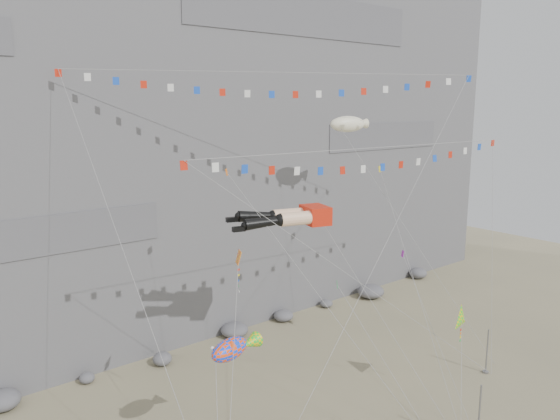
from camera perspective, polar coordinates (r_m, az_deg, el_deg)
name	(u,v)px	position (r m, az deg, el deg)	size (l,w,h in m)	color
ground	(370,414)	(41.67, 9.44, -20.26)	(120.00, 120.00, 0.00)	gray
cliff	(151,72)	(61.65, -13.30, 13.89)	(80.00, 28.00, 50.00)	slate
talus_boulders	(234,330)	(52.83, -4.79, -12.41)	(60.00, 3.00, 1.20)	slate
anchor_pole_center	(479,417)	(38.81, 20.08, -19.63)	(0.12, 0.12, 4.33)	gray
anchor_pole_right	(487,351)	(48.58, 20.82, -13.62)	(0.12, 0.12, 3.76)	gray
legs_kite	(290,217)	(38.73, 1.03, -0.75)	(8.51, 14.70, 18.26)	red
flag_banner_upper	(284,73)	(43.40, 0.39, 14.14)	(30.01, 21.12, 31.66)	red
flag_banner_lower	(374,148)	(40.15, 9.79, 6.39)	(30.40, 6.09, 21.28)	red
harlequin_kite	(238,258)	(32.66, -4.36, -5.07)	(5.89, 6.50, 14.57)	red
fish_windsock	(230,350)	(32.58, -5.29, -14.32)	(6.69, 7.09, 10.68)	#FF480D
delta_kite	(462,319)	(41.89, 18.47, -10.80)	(6.87, 4.51, 9.41)	#E1B90B
blimp_windsock	(348,124)	(49.74, 7.10, 8.86)	(7.40, 14.03, 24.11)	white
small_kite_a	(232,179)	(38.24, -5.05, 3.23)	(6.11, 15.60, 23.17)	orange
small_kite_b	(403,256)	(46.41, 12.76, -4.67)	(5.93, 11.34, 15.07)	purple
small_kite_c	(339,288)	(37.93, 6.21, -8.11)	(1.04, 10.16, 13.34)	green
small_kite_d	(381,173)	(48.57, 10.52, 3.82)	(8.69, 15.33, 23.09)	yellow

